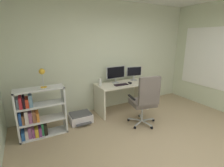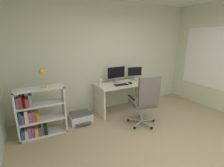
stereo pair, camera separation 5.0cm
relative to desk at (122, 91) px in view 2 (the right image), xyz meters
name	(u,v)px [view 2 (the right image)]	position (x,y,z in m)	size (l,w,h in m)	color
ground_plane	(173,158)	(-0.19, -1.94, -0.54)	(4.89, 4.63, 0.02)	tan
wall_back	(108,57)	(-0.19, 0.42, 0.84)	(4.89, 0.10, 2.74)	beige
window_pane	(209,58)	(2.25, -0.73, 0.80)	(0.01, 1.39, 1.49)	white
window_frame	(209,58)	(2.25, -0.73, 0.80)	(0.02, 1.47, 1.57)	white
desk	(122,91)	(0.00, 0.00, 0.00)	(1.31, 0.66, 0.74)	silver
monitor_main	(116,73)	(-0.12, 0.12, 0.46)	(0.54, 0.18, 0.43)	#B2B5B7
monitor_secondary	(134,72)	(0.44, 0.12, 0.43)	(0.42, 0.18, 0.37)	#B2B5B7
keyboard	(121,85)	(-0.11, -0.13, 0.22)	(0.34, 0.13, 0.02)	black
computer_mouse	(130,83)	(0.17, -0.11, 0.22)	(0.06, 0.10, 0.03)	black
desktop_speaker	(100,82)	(-0.57, 0.07, 0.29)	(0.07, 0.07, 0.17)	silver
office_chair	(145,99)	(0.01, -0.93, 0.08)	(0.63, 0.62, 1.13)	#B7BABC
bookshelf	(37,115)	(-2.05, -0.27, -0.09)	(0.88, 0.30, 0.97)	silver
desk_lamp	(42,73)	(-1.88, -0.27, 0.69)	(0.11, 0.11, 0.36)	gold
printer	(81,117)	(-1.16, -0.12, -0.43)	(0.49, 0.46, 0.22)	silver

